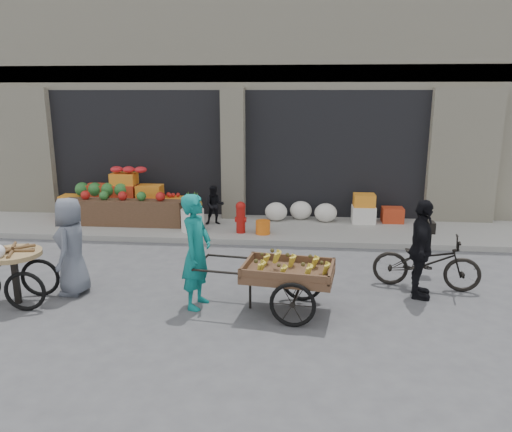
# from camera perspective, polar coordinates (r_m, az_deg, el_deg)

# --- Properties ---
(ground) EXTENTS (80.00, 80.00, 0.00)m
(ground) POSITION_cam_1_polar(r_m,az_deg,el_deg) (7.96, -7.47, -9.68)
(ground) COLOR #424244
(ground) RESTS_ON ground
(sidewalk) EXTENTS (18.00, 2.20, 0.12)m
(sidewalk) POSITION_cam_1_polar(r_m,az_deg,el_deg) (11.75, -3.11, -1.40)
(sidewalk) COLOR gray
(sidewalk) RESTS_ON ground
(building) EXTENTS (14.00, 6.45, 7.00)m
(building) POSITION_cam_1_polar(r_m,az_deg,el_deg) (15.22, -1.05, 14.75)
(building) COLOR beige
(building) RESTS_ON ground
(fruit_display) EXTENTS (3.10, 1.12, 1.24)m
(fruit_display) POSITION_cam_1_polar(r_m,az_deg,el_deg) (12.47, -14.32, 1.98)
(fruit_display) COLOR #B93619
(fruit_display) RESTS_ON sidewalk
(pineapple_bin) EXTENTS (0.52, 0.52, 0.50)m
(pineapple_bin) POSITION_cam_1_polar(r_m,az_deg,el_deg) (11.33, -7.26, -0.46)
(pineapple_bin) COLOR silver
(pineapple_bin) RESTS_ON sidewalk
(fire_hydrant) EXTENTS (0.22, 0.22, 0.71)m
(fire_hydrant) POSITION_cam_1_polar(r_m,az_deg,el_deg) (11.06, -1.76, 0.01)
(fire_hydrant) COLOR #A5140F
(fire_hydrant) RESTS_ON sidewalk
(orange_bucket) EXTENTS (0.32, 0.32, 0.30)m
(orange_bucket) POSITION_cam_1_polar(r_m,az_deg,el_deg) (11.02, 0.80, -1.29)
(orange_bucket) COLOR orange
(orange_bucket) RESTS_ON sidewalk
(right_bay_goods) EXTENTS (3.35, 0.60, 0.70)m
(right_bay_goods) POSITION_cam_1_polar(r_m,az_deg,el_deg) (12.15, 9.58, 0.64)
(right_bay_goods) COLOR silver
(right_bay_goods) RESTS_ON sidewalk
(seated_person) EXTENTS (0.51, 0.43, 0.93)m
(seated_person) POSITION_cam_1_polar(r_m,az_deg,el_deg) (11.77, -4.76, 1.24)
(seated_person) COLOR black
(seated_person) RESTS_ON sidewalk
(banana_cart) EXTENTS (2.31, 1.19, 0.93)m
(banana_cart) POSITION_cam_1_polar(r_m,az_deg,el_deg) (7.32, 3.34, -6.06)
(banana_cart) COLOR brown
(banana_cart) RESTS_ON ground
(vendor_woman) EXTENTS (0.53, 0.70, 1.74)m
(vendor_woman) POSITION_cam_1_polar(r_m,az_deg,el_deg) (7.50, -6.82, -4.04)
(vendor_woman) COLOR #0E726D
(vendor_woman) RESTS_ON ground
(tricycle_cart) EXTENTS (1.45, 0.93, 0.95)m
(tricycle_cart) POSITION_cam_1_polar(r_m,az_deg,el_deg) (8.48, -25.92, -5.43)
(tricycle_cart) COLOR #9E7F51
(tricycle_cart) RESTS_ON ground
(vendor_grey) EXTENTS (0.57, 0.81, 1.58)m
(vendor_grey) POSITION_cam_1_polar(r_m,az_deg,el_deg) (8.49, -20.34, -3.25)
(vendor_grey) COLOR slate
(vendor_grey) RESTS_ON ground
(bicycle) EXTENTS (1.80, 0.90, 0.90)m
(bicycle) POSITION_cam_1_polar(r_m,az_deg,el_deg) (8.73, 18.88, -5.00)
(bicycle) COLOR black
(bicycle) RESTS_ON ground
(cyclist) EXTENTS (0.55, 0.98, 1.58)m
(cyclist) POSITION_cam_1_polar(r_m,az_deg,el_deg) (8.21, 18.34, -3.65)
(cyclist) COLOR black
(cyclist) RESTS_ON ground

